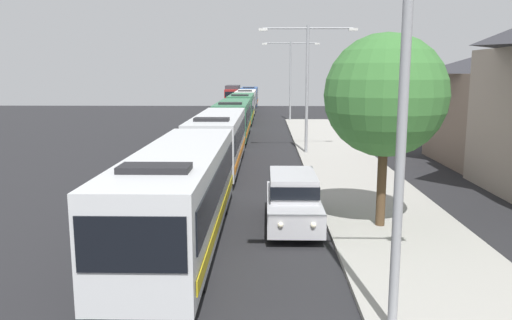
{
  "coord_description": "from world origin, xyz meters",
  "views": [
    {
      "loc": [
        1.45,
        -2.55,
        5.46
      ],
      "look_at": [
        1.03,
        17.14,
        2.01
      ],
      "focal_mm": 35.3,
      "sensor_mm": 36.0,
      "label": 1
    }
  ],
  "objects_px": {
    "bus_lead": "(181,191)",
    "streetlamp_mid": "(307,75)",
    "streetlamp_far": "(291,72)",
    "bus_middle": "(233,118)",
    "roadside_tree": "(385,96)",
    "streetlamp_near": "(404,78)",
    "bus_fourth_in_line": "(241,107)",
    "box_truck_oncoming": "(233,94)",
    "bus_tail_end": "(249,96)",
    "white_suv": "(293,197)",
    "bus_second_in_line": "(219,139)",
    "bus_rear": "(246,101)"
  },
  "relations": [
    {
      "from": "streetlamp_mid",
      "to": "bus_rear",
      "type": "bearing_deg",
      "value": 99.03
    },
    {
      "from": "bus_rear",
      "to": "streetlamp_far",
      "type": "height_order",
      "value": "streetlamp_far"
    },
    {
      "from": "bus_fourth_in_line",
      "to": "bus_rear",
      "type": "xyz_separation_m",
      "value": [
        0.0,
        12.35,
        0.0
      ]
    },
    {
      "from": "bus_fourth_in_line",
      "to": "streetlamp_near",
      "type": "height_order",
      "value": "streetlamp_near"
    },
    {
      "from": "bus_tail_end",
      "to": "bus_middle",
      "type": "bearing_deg",
      "value": -90.0
    },
    {
      "from": "streetlamp_near",
      "to": "bus_rear",
      "type": "bearing_deg",
      "value": 95.36
    },
    {
      "from": "streetlamp_mid",
      "to": "roadside_tree",
      "type": "xyz_separation_m",
      "value": [
        1.36,
        -16.26,
        -0.58
      ]
    },
    {
      "from": "bus_tail_end",
      "to": "streetlamp_mid",
      "type": "relative_size",
      "value": 1.27
    },
    {
      "from": "bus_rear",
      "to": "box_truck_oncoming",
      "type": "bearing_deg",
      "value": 98.47
    },
    {
      "from": "streetlamp_mid",
      "to": "bus_fourth_in_line",
      "type": "bearing_deg",
      "value": 104.03
    },
    {
      "from": "bus_tail_end",
      "to": "roadside_tree",
      "type": "relative_size",
      "value": 1.59
    },
    {
      "from": "bus_lead",
      "to": "streetlamp_mid",
      "type": "height_order",
      "value": "streetlamp_mid"
    },
    {
      "from": "bus_fourth_in_line",
      "to": "box_truck_oncoming",
      "type": "relative_size",
      "value": 1.38
    },
    {
      "from": "white_suv",
      "to": "streetlamp_mid",
      "type": "bearing_deg",
      "value": 83.88
    },
    {
      "from": "bus_fourth_in_line",
      "to": "streetlamp_far",
      "type": "relative_size",
      "value": 1.23
    },
    {
      "from": "bus_tail_end",
      "to": "streetlamp_far",
      "type": "height_order",
      "value": "streetlamp_far"
    },
    {
      "from": "bus_fourth_in_line",
      "to": "streetlamp_far",
      "type": "height_order",
      "value": "streetlamp_far"
    },
    {
      "from": "streetlamp_mid",
      "to": "roadside_tree",
      "type": "height_order",
      "value": "streetlamp_mid"
    },
    {
      "from": "roadside_tree",
      "to": "box_truck_oncoming",
      "type": "bearing_deg",
      "value": 97.91
    },
    {
      "from": "bus_second_in_line",
      "to": "white_suv",
      "type": "xyz_separation_m",
      "value": [
        3.7,
        -11.07,
        -0.66
      ]
    },
    {
      "from": "bus_lead",
      "to": "bus_second_in_line",
      "type": "height_order",
      "value": "same"
    },
    {
      "from": "box_truck_oncoming",
      "to": "streetlamp_mid",
      "type": "distance_m",
      "value": 56.91
    },
    {
      "from": "bus_lead",
      "to": "bus_middle",
      "type": "relative_size",
      "value": 1.03
    },
    {
      "from": "bus_fourth_in_line",
      "to": "streetlamp_far",
      "type": "xyz_separation_m",
      "value": [
        5.4,
        1.95,
        3.77
      ]
    },
    {
      "from": "box_truck_oncoming",
      "to": "bus_tail_end",
      "type": "bearing_deg",
      "value": -70.0
    },
    {
      "from": "bus_middle",
      "to": "roadside_tree",
      "type": "xyz_separation_m",
      "value": [
        6.75,
        -24.38,
        2.99
      ]
    },
    {
      "from": "streetlamp_far",
      "to": "bus_fourth_in_line",
      "type": "bearing_deg",
      "value": -160.17
    },
    {
      "from": "bus_lead",
      "to": "bus_fourth_in_line",
      "type": "xyz_separation_m",
      "value": [
        -0.0,
        39.38,
        -0.0
      ]
    },
    {
      "from": "bus_tail_end",
      "to": "bus_second_in_line",
      "type": "bearing_deg",
      "value": -90.0
    },
    {
      "from": "bus_lead",
      "to": "box_truck_oncoming",
      "type": "xyz_separation_m",
      "value": [
        -3.3,
        73.9,
        0.02
      ]
    },
    {
      "from": "bus_middle",
      "to": "streetlamp_mid",
      "type": "xyz_separation_m",
      "value": [
        5.4,
        -8.12,
        3.57
      ]
    },
    {
      "from": "bus_middle",
      "to": "box_truck_oncoming",
      "type": "bearing_deg",
      "value": 93.93
    },
    {
      "from": "bus_lead",
      "to": "streetlamp_near",
      "type": "bearing_deg",
      "value": -46.98
    },
    {
      "from": "bus_fourth_in_line",
      "to": "bus_lead",
      "type": "bearing_deg",
      "value": -90.0
    },
    {
      "from": "bus_lead",
      "to": "streetlamp_far",
      "type": "bearing_deg",
      "value": 82.56
    },
    {
      "from": "bus_lead",
      "to": "bus_second_in_line",
      "type": "xyz_separation_m",
      "value": [
        0.0,
        12.98,
        0.0
      ]
    },
    {
      "from": "bus_second_in_line",
      "to": "bus_rear",
      "type": "distance_m",
      "value": 38.75
    },
    {
      "from": "bus_middle",
      "to": "roadside_tree",
      "type": "height_order",
      "value": "roadside_tree"
    },
    {
      "from": "bus_tail_end",
      "to": "roadside_tree",
      "type": "height_order",
      "value": "roadside_tree"
    },
    {
      "from": "bus_middle",
      "to": "roadside_tree",
      "type": "relative_size",
      "value": 1.74
    },
    {
      "from": "bus_tail_end",
      "to": "streetlamp_far",
      "type": "xyz_separation_m",
      "value": [
        5.4,
        -23.5,
        3.77
      ]
    },
    {
      "from": "roadside_tree",
      "to": "streetlamp_near",
      "type": "bearing_deg",
      "value": -100.53
    },
    {
      "from": "streetlamp_near",
      "to": "streetlamp_far",
      "type": "bearing_deg",
      "value": 90.0
    },
    {
      "from": "bus_tail_end",
      "to": "box_truck_oncoming",
      "type": "relative_size",
      "value": 1.37
    },
    {
      "from": "streetlamp_mid",
      "to": "streetlamp_far",
      "type": "bearing_deg",
      "value": 90.0
    },
    {
      "from": "streetlamp_mid",
      "to": "streetlamp_far",
      "type": "relative_size",
      "value": 0.96
    },
    {
      "from": "streetlamp_mid",
      "to": "bus_tail_end",
      "type": "bearing_deg",
      "value": 96.54
    },
    {
      "from": "bus_lead",
      "to": "bus_fourth_in_line",
      "type": "relative_size",
      "value": 1.12
    },
    {
      "from": "bus_rear",
      "to": "streetlamp_mid",
      "type": "distance_m",
      "value": 34.57
    },
    {
      "from": "bus_fourth_in_line",
      "to": "roadside_tree",
      "type": "relative_size",
      "value": 1.6
    }
  ]
}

